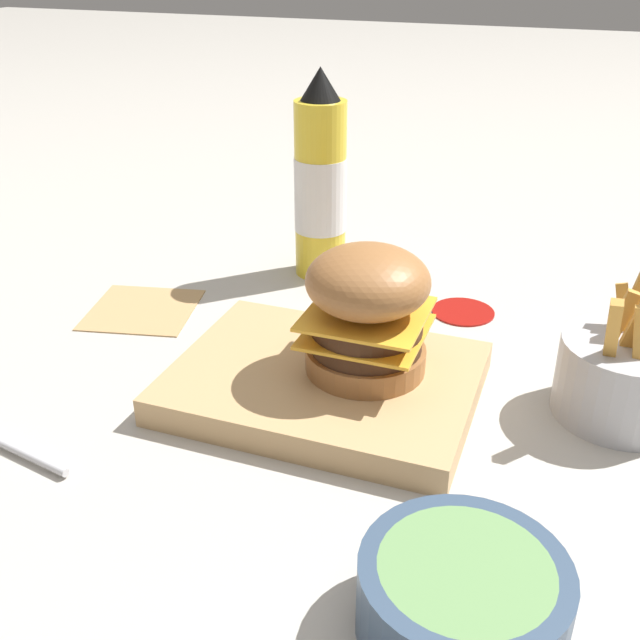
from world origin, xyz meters
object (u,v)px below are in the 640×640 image
Objects in this scene: burger at (367,310)px; side_bowl at (463,597)px; serving_board at (320,381)px; fries_basket at (625,375)px; ketchup_bottle at (320,185)px.

side_bowl is (-0.13, 0.23, -0.06)m from burger.
burger is (-0.04, -0.02, 0.07)m from serving_board.
serving_board is 0.27m from fries_basket.
fries_basket is (-0.35, 0.20, -0.07)m from ketchup_bottle.
side_bowl reaches higher than serving_board.
serving_board is at bearing 110.18° from ketchup_bottle.
side_bowl is at bearing 119.15° from ketchup_bottle.
burger is at bearing -157.87° from serving_board.
serving_board is 0.08m from burger.
ketchup_bottle is at bearing -69.82° from serving_board.
side_bowl is at bearing 119.71° from burger.
burger is 0.23m from fries_basket.
fries_basket is at bearing -166.34° from serving_board.
ketchup_bottle reaches higher than serving_board.
ketchup_bottle is 1.80× the size of fries_basket.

